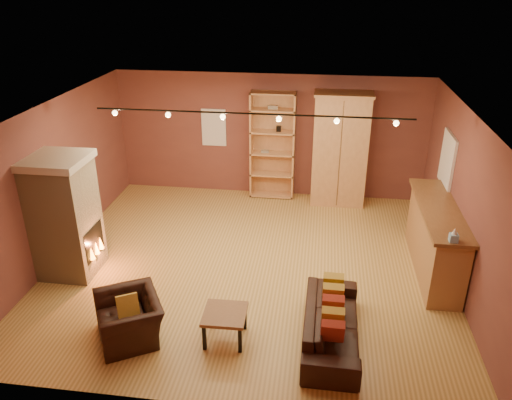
# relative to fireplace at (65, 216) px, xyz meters

# --- Properties ---
(floor) EXTENTS (7.00, 7.00, 0.00)m
(floor) POSITION_rel_fireplace_xyz_m (3.04, 0.60, -1.06)
(floor) COLOR #A57B3A
(floor) RESTS_ON ground
(ceiling) EXTENTS (7.00, 7.00, 0.00)m
(ceiling) POSITION_rel_fireplace_xyz_m (3.04, 0.60, 1.74)
(ceiling) COLOR brown
(ceiling) RESTS_ON back_wall
(back_wall) EXTENTS (7.00, 0.02, 2.80)m
(back_wall) POSITION_rel_fireplace_xyz_m (3.04, 3.85, 0.34)
(back_wall) COLOR brown
(back_wall) RESTS_ON floor
(left_wall) EXTENTS (0.02, 6.50, 2.80)m
(left_wall) POSITION_rel_fireplace_xyz_m (-0.46, 0.60, 0.34)
(left_wall) COLOR brown
(left_wall) RESTS_ON floor
(right_wall) EXTENTS (0.02, 6.50, 2.80)m
(right_wall) POSITION_rel_fireplace_xyz_m (6.54, 0.60, 0.34)
(right_wall) COLOR brown
(right_wall) RESTS_ON floor
(fireplace) EXTENTS (1.01, 0.98, 2.12)m
(fireplace) POSITION_rel_fireplace_xyz_m (0.00, 0.00, 0.00)
(fireplace) COLOR #C3B087
(fireplace) RESTS_ON floor
(back_window) EXTENTS (0.56, 0.04, 0.86)m
(back_window) POSITION_rel_fireplace_xyz_m (1.74, 3.83, 0.49)
(back_window) COLOR white
(back_window) RESTS_ON back_wall
(bookcase) EXTENTS (1.00, 0.39, 2.44)m
(bookcase) POSITION_rel_fireplace_xyz_m (3.12, 3.72, 0.18)
(bookcase) COLOR tan
(bookcase) RESTS_ON floor
(armoire) EXTENTS (1.23, 0.70, 2.51)m
(armoire) POSITION_rel_fireplace_xyz_m (4.61, 3.53, 0.20)
(armoire) COLOR tan
(armoire) RESTS_ON floor
(bar_counter) EXTENTS (0.67, 2.54, 1.21)m
(bar_counter) POSITION_rel_fireplace_xyz_m (6.24, 0.86, -0.45)
(bar_counter) COLOR #B28052
(bar_counter) RESTS_ON floor
(tissue_box) EXTENTS (0.12, 0.12, 0.22)m
(tissue_box) POSITION_rel_fireplace_xyz_m (6.19, -0.29, 0.24)
(tissue_box) COLOR #84B1D4
(tissue_box) RESTS_ON bar_counter
(right_window) EXTENTS (0.05, 0.90, 1.00)m
(right_window) POSITION_rel_fireplace_xyz_m (6.51, 2.00, 0.59)
(right_window) COLOR white
(right_window) RESTS_ON right_wall
(loveseat) EXTENTS (0.59, 1.95, 0.79)m
(loveseat) POSITION_rel_fireplace_xyz_m (4.48, -1.26, -0.66)
(loveseat) COLOR black
(loveseat) RESTS_ON floor
(armchair) EXTENTS (1.04, 1.16, 0.85)m
(armchair) POSITION_rel_fireplace_xyz_m (1.63, -1.56, -0.63)
(armchair) COLOR black
(armchair) RESTS_ON floor
(coffee_table) EXTENTS (0.61, 0.61, 0.45)m
(coffee_table) POSITION_rel_fireplace_xyz_m (2.99, -1.42, -0.67)
(coffee_table) COLOR brown
(coffee_table) RESTS_ON floor
(track_rail) EXTENTS (5.20, 0.09, 0.13)m
(track_rail) POSITION_rel_fireplace_xyz_m (3.04, 0.80, 1.63)
(track_rail) COLOR black
(track_rail) RESTS_ON ceiling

